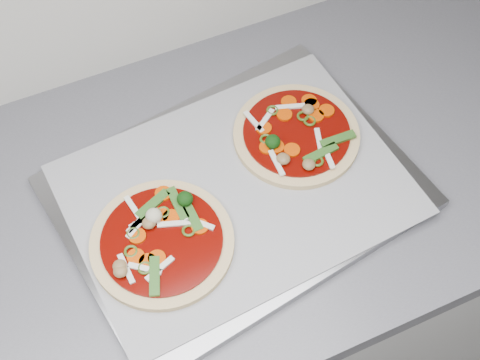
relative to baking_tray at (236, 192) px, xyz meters
name	(u,v)px	position (x,y,z in m)	size (l,w,h in m)	color
base_cabinet	(167,330)	(-0.15, 0.02, -0.48)	(3.60, 0.60, 0.86)	silver
countertop	(140,226)	(-0.15, 0.02, -0.03)	(3.60, 0.60, 0.04)	slate
baking_tray	(236,192)	(0.00, 0.00, 0.00)	(0.51, 0.38, 0.02)	gray
parchment	(236,189)	(0.00, 0.00, 0.01)	(0.49, 0.36, 0.00)	#9D9DA2
pizza_left	(161,240)	(-0.13, -0.04, 0.02)	(0.26, 0.26, 0.03)	tan
pizza_right	(296,134)	(0.12, 0.05, 0.02)	(0.24, 0.24, 0.03)	tan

